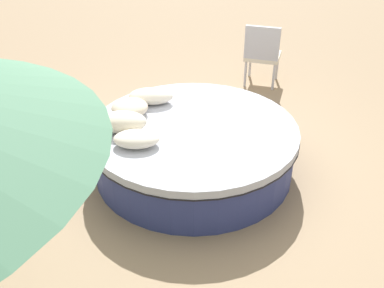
{
  "coord_description": "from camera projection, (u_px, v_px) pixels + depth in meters",
  "views": [
    {
      "loc": [
        -0.02,
        -4.15,
        2.96
      ],
      "look_at": [
        0.0,
        0.0,
        0.34
      ],
      "focal_mm": 41.23,
      "sensor_mm": 36.0,
      "label": 1
    }
  ],
  "objects": [
    {
      "name": "ground_plane",
      "position": [
        192.0,
        168.0,
        5.09
      ],
      "size": [
        16.0,
        16.0,
        0.0
      ],
      "primitive_type": "plane",
      "color": "#9E8466"
    },
    {
      "name": "round_bed",
      "position": [
        192.0,
        148.0,
        4.93
      ],
      "size": [
        2.29,
        2.29,
        0.56
      ],
      "color": "navy",
      "rests_on": "ground_plane"
    },
    {
      "name": "throw_pillow_0",
      "position": [
        149.0,
        96.0,
        5.21
      ],
      "size": [
        0.53,
        0.29,
        0.18
      ],
      "primitive_type": "ellipsoid",
      "color": "silver",
      "rests_on": "round_bed"
    },
    {
      "name": "throw_pillow_1",
      "position": [
        128.0,
        108.0,
        4.97
      ],
      "size": [
        0.41,
        0.39,
        0.18
      ],
      "primitive_type": "ellipsoid",
      "color": "beige",
      "rests_on": "round_bed"
    },
    {
      "name": "throw_pillow_2",
      "position": [
        120.0,
        122.0,
        4.66
      ],
      "size": [
        0.54,
        0.33,
        0.21
      ],
      "primitive_type": "ellipsoid",
      "color": "beige",
      "rests_on": "round_bed"
    },
    {
      "name": "throw_pillow_3",
      "position": [
        135.0,
        139.0,
        4.43
      ],
      "size": [
        0.46,
        0.3,
        0.15
      ],
      "primitive_type": "ellipsoid",
      "color": "silver",
      "rests_on": "round_bed"
    },
    {
      "name": "patio_chair",
      "position": [
        260.0,
        51.0,
        6.73
      ],
      "size": [
        0.64,
        0.63,
        0.98
      ],
      "rotation": [
        0.0,
        0.0,
        -0.29
      ],
      "color": "#B7B7BC",
      "rests_on": "ground_plane"
    }
  ]
}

